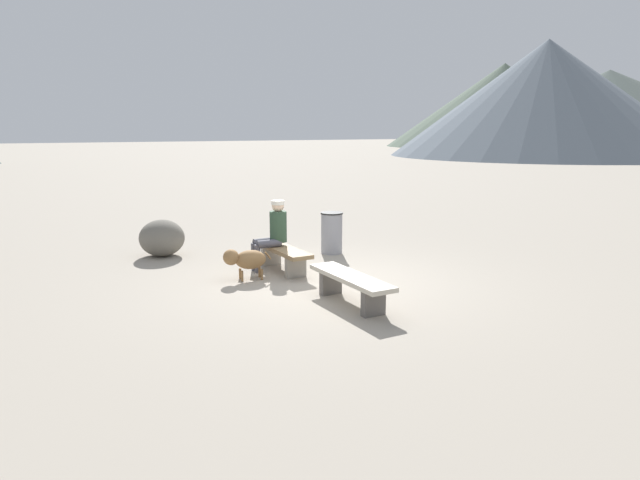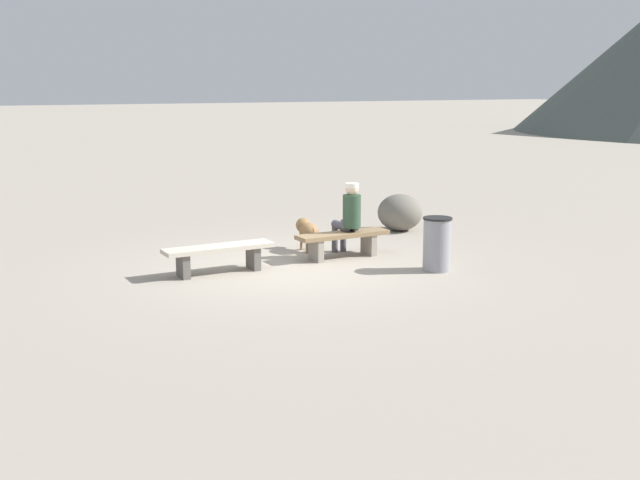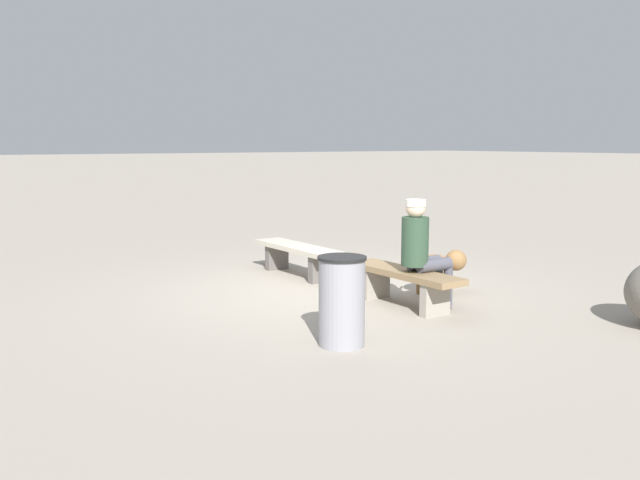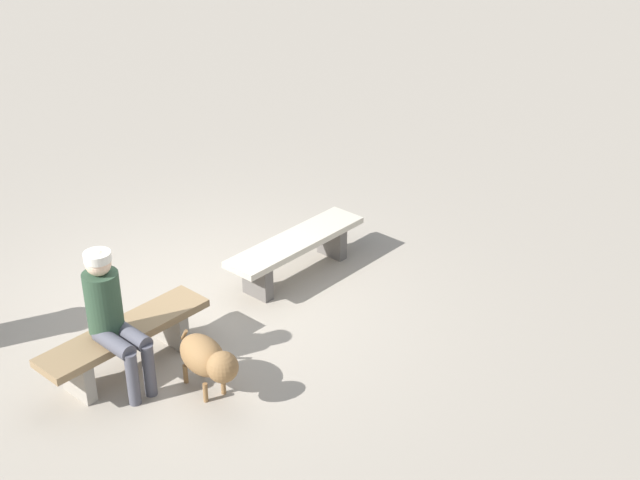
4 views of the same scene
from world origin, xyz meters
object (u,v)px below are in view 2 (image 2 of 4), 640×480
bench_right (343,239)px  trash_bin (437,244)px  boulder (400,212)px  seated_person (349,214)px  dog (307,230)px  bench_left (219,253)px

bench_right → trash_bin: bearing=-61.1°
trash_bin → boulder: size_ratio=0.95×
seated_person → boulder: seated_person is taller
dog → trash_bin: size_ratio=0.96×
bench_right → trash_bin: (0.86, -1.54, 0.11)m
bench_left → boulder: 4.94m
bench_right → seated_person: bearing=28.6°
bench_right → boulder: size_ratio=1.83×
seated_person → boulder: 2.68m
bench_right → trash_bin: size_ratio=1.94×
boulder → dog: bearing=-162.2°
dog → bench_left: bearing=123.2°
bench_right → dog: 0.87m
dog → bench_right: bearing=-152.4°
bench_left → trash_bin: (3.17, -1.50, 0.11)m
boulder → trash_bin: bearing=-114.6°
seated_person → boulder: size_ratio=1.42×
dog → boulder: size_ratio=0.91×
seated_person → boulder: (2.14, 1.56, -0.37)m
dog → boulder: (2.58, 0.83, 0.01)m
trash_bin → boulder: trash_bin is taller
dog → boulder: bearing=-62.0°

